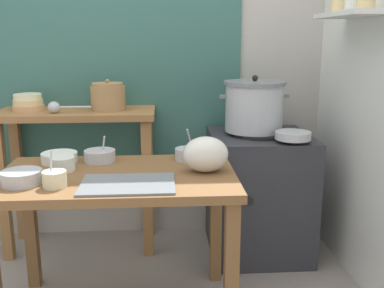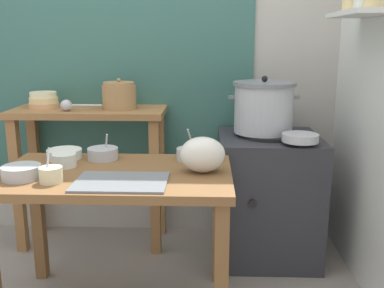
{
  "view_description": "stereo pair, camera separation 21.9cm",
  "coord_description": "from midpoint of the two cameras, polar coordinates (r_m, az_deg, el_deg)",
  "views": [
    {
      "loc": [
        0.28,
        -1.9,
        1.33
      ],
      "look_at": [
        0.43,
        0.23,
        0.82
      ],
      "focal_mm": 41.45,
      "sensor_mm": 36.0,
      "label": 1
    },
    {
      "loc": [
        0.5,
        -1.9,
        1.33
      ],
      "look_at": [
        0.43,
        0.23,
        0.82
      ],
      "focal_mm": 41.45,
      "sensor_mm": 36.0,
      "label": 2
    }
  ],
  "objects": [
    {
      "name": "prep_bowl_5",
      "position": [
        2.31,
        -8.77,
        -1.19
      ],
      "size": [
        0.16,
        0.16,
        0.14
      ],
      "color": "#B7BABF",
      "rests_on": "prep_table"
    },
    {
      "name": "steamer_pot",
      "position": [
        2.69,
        11.53,
        4.66
      ],
      "size": [
        0.42,
        0.37,
        0.34
      ],
      "color": "#B7BABF",
      "rests_on": "stove_block"
    },
    {
      "name": "clay_pot",
      "position": [
        2.79,
        -7.13,
        6.16
      ],
      "size": [
        0.21,
        0.21,
        0.19
      ],
      "color": "#A37A4C",
      "rests_on": "back_shelf_table"
    },
    {
      "name": "prep_bowl_3",
      "position": [
        2.21,
        -13.43,
        -2.03
      ],
      "size": [
        0.12,
        0.12,
        0.07
      ],
      "color": "silver",
      "rests_on": "prep_table"
    },
    {
      "name": "prep_bowl_4",
      "position": [
        2.27,
        2.45,
        -1.26
      ],
      "size": [
        0.14,
        0.14,
        0.17
      ],
      "color": "#B7BABF",
      "rests_on": "prep_table"
    },
    {
      "name": "prep_table",
      "position": [
        2.13,
        -6.92,
        -6.41
      ],
      "size": [
        1.1,
        0.66,
        0.72
      ],
      "color": "brown",
      "rests_on": "ground"
    },
    {
      "name": "serving_tray",
      "position": [
        1.93,
        -5.91,
        -4.92
      ],
      "size": [
        0.4,
        0.28,
        0.01
      ],
      "primitive_type": "cube",
      "color": "slate",
      "rests_on": "prep_table"
    },
    {
      "name": "bowl_stack_enamel",
      "position": [
        2.93,
        -16.54,
        5.39
      ],
      "size": [
        0.19,
        0.19,
        0.1
      ],
      "color": "tan",
      "rests_on": "back_shelf_table"
    },
    {
      "name": "plastic_bag",
      "position": [
        2.06,
        4.4,
        -1.41
      ],
      "size": [
        0.21,
        0.16,
        0.17
      ],
      "primitive_type": "ellipsoid",
      "color": "silver",
      "rests_on": "prep_table"
    },
    {
      "name": "wide_pan",
      "position": [
        2.51,
        16.21,
        0.76
      ],
      "size": [
        0.2,
        0.2,
        0.04
      ],
      "primitive_type": "cylinder",
      "color": "#B7BABF",
      "rests_on": "stove_block"
    },
    {
      "name": "ladle",
      "position": [
        2.77,
        -13.54,
        4.85
      ],
      "size": [
        0.25,
        0.07,
        0.07
      ],
      "color": "#B7BABF",
      "rests_on": "back_shelf_table"
    },
    {
      "name": "back_shelf_table",
      "position": [
        2.88,
        -10.85,
        0.12
      ],
      "size": [
        0.96,
        0.4,
        0.9
      ],
      "color": "#9E6B3D",
      "rests_on": "ground"
    },
    {
      "name": "wall_back",
      "position": [
        3.01,
        -3.96,
        12.89
      ],
      "size": [
        4.4,
        0.12,
        2.6
      ],
      "color": "#B2ADA3",
      "rests_on": "ground"
    },
    {
      "name": "prep_bowl_2",
      "position": [
        1.98,
        -14.73,
        -3.8
      ],
      "size": [
        0.1,
        0.1,
        0.15
      ],
      "color": "beige",
      "rests_on": "prep_table"
    },
    {
      "name": "stove_block",
      "position": [
        2.81,
        11.88,
        -6.56
      ],
      "size": [
        0.6,
        0.61,
        0.78
      ],
      "color": "#2D2D33",
      "rests_on": "ground"
    },
    {
      "name": "prep_bowl_0",
      "position": [
        2.07,
        -18.32,
        -3.45
      ],
      "size": [
        0.17,
        0.17,
        0.06
      ],
      "color": "#B7BABF",
      "rests_on": "prep_table"
    },
    {
      "name": "prep_bowl_1",
      "position": [
        2.36,
        -13.59,
        -1.23
      ],
      "size": [
        0.18,
        0.18,
        0.05
      ],
      "color": "silver",
      "rests_on": "prep_table"
    }
  ]
}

